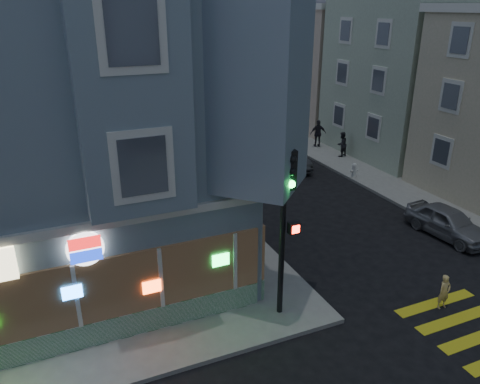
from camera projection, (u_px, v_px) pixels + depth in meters
sidewalk_ne at (394, 122)px, 40.25m from camera, size 24.00×42.00×0.15m
corner_building at (9, 113)px, 17.15m from camera, size 14.60×14.60×11.40m
row_house_b at (434, 71)px, 31.00m from camera, size 12.00×8.60×10.50m
row_house_c at (352, 66)px, 38.94m from camera, size 12.00×8.60×9.00m
row_house_d at (298, 48)px, 46.30m from camera, size 12.00×8.60×10.50m
utility_pole at (277, 71)px, 35.26m from camera, size 2.20×0.30×9.00m
street_tree_near at (247, 73)px, 40.75m from camera, size 3.00×3.00×5.30m
street_tree_far at (215, 63)px, 47.55m from camera, size 3.00×3.00×5.30m
running_child at (444, 292)px, 15.58m from camera, size 0.46×0.30×1.23m
pedestrian_a at (342, 144)px, 30.63m from camera, size 0.94×0.82×1.63m
pedestrian_b at (318, 133)px, 32.69m from camera, size 1.19×0.76×1.88m
parked_car_a at (448, 222)px, 20.42m from camera, size 1.87×4.02×1.33m
parked_car_b at (287, 157)px, 29.04m from camera, size 1.69×4.28×1.38m
parked_car_c at (250, 138)px, 33.43m from camera, size 2.21×4.32×1.20m
parked_car_d at (223, 111)px, 41.63m from camera, size 2.19×4.64×1.28m
traffic_signal at (286, 207)px, 13.83m from camera, size 0.64×0.63×5.61m
fire_hydrant at (354, 170)px, 27.11m from camera, size 0.48×0.28×0.83m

